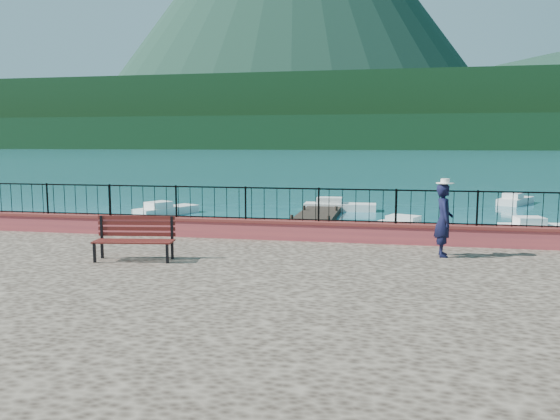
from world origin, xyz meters
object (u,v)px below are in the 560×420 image
at_px(park_bench, 134,248).
at_px(boat_4, 340,204).
at_px(boat_3, 166,207).
at_px(boat_1, 415,225).
at_px(boat_0, 244,240).
at_px(person, 444,220).
at_px(boat_5, 516,198).
at_px(boat_2, 541,225).

relative_size(park_bench, boat_4, 0.47).
bearing_deg(boat_4, boat_3, -159.24).
bearing_deg(boat_3, boat_1, -78.47).
bearing_deg(boat_3, boat_0, -114.57).
bearing_deg(park_bench, person, 6.59).
relative_size(park_bench, boat_5, 0.57).
bearing_deg(boat_5, boat_2, -157.05).
bearing_deg(boat_2, boat_0, -161.97).
distance_m(park_bench, boat_1, 14.64).
relative_size(person, boat_0, 0.50).
distance_m(person, boat_0, 8.88).
xyz_separation_m(boat_4, boat_5, (11.10, 5.57, 0.00)).
distance_m(park_bench, boat_5, 29.73).
relative_size(person, boat_5, 0.53).
height_order(person, boat_1, person).
xyz_separation_m(person, boat_4, (-4.18, 18.44, -1.72)).
height_order(park_bench, boat_2, park_bench).
relative_size(park_bench, boat_0, 0.54).
xyz_separation_m(boat_0, boat_1, (6.56, 5.11, 0.00)).
bearing_deg(boat_3, boat_5, -37.50).
relative_size(boat_2, boat_5, 0.96).
bearing_deg(boat_2, boat_1, -178.85).
bearing_deg(boat_2, boat_5, 73.90).
xyz_separation_m(boat_2, boat_4, (-9.49, 6.83, 0.00)).
relative_size(park_bench, person, 1.08).
distance_m(boat_3, boat_5, 22.61).
relative_size(boat_1, boat_2, 1.12).
bearing_deg(boat_4, boat_5, 25.90).
xyz_separation_m(boat_3, boat_4, (9.50, 3.75, 0.00)).
height_order(person, boat_5, person).
bearing_deg(boat_0, boat_1, 9.34).
xyz_separation_m(boat_3, boat_5, (20.60, 9.32, 0.00)).
bearing_deg(boat_1, boat_4, 141.87).
distance_m(boat_2, boat_3, 19.24).
xyz_separation_m(person, boat_2, (5.32, 11.61, -1.72)).
xyz_separation_m(boat_1, boat_3, (-13.52, 4.04, 0.00)).
relative_size(boat_2, boat_3, 0.89).
xyz_separation_m(boat_0, boat_5, (13.64, 18.47, 0.00)).
bearing_deg(boat_5, boat_4, 146.98).
bearing_deg(boat_0, boat_2, -1.84).
distance_m(person, boat_3, 20.15).
distance_m(park_bench, boat_4, 20.72).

